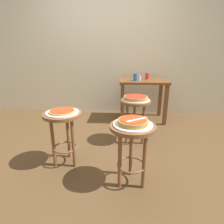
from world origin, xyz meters
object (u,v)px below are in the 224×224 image
Objects in this scene: stool_middle at (64,126)px; pizza_foreground at (133,122)px; stool_leftside at (135,111)px; serving_plate_foreground at (133,124)px; pizza_middle at (62,111)px; dining_table at (143,88)px; stool_foreground at (132,140)px; cup_near_edge at (136,77)px; pizza_leftside at (136,98)px; serving_plate_leftside at (136,100)px; pizza_server_knife at (137,120)px; cup_far_edge at (147,76)px; serving_plate_middle at (62,112)px; condiment_shaker at (140,78)px.

pizza_foreground is at bearing -22.24° from stool_middle.
stool_leftside is at bearing 84.60° from pizza_foreground.
pizza_middle reaches higher than serving_plate_foreground.
dining_table reaches higher than pizza_foreground.
stool_foreground is 0.73× the size of dining_table.
cup_near_edge is at bearing 86.78° from stool_leftside.
pizza_leftside is at bearing 35.61° from pizza_middle.
stool_foreground is 1.90× the size of pizza_leftside.
pizza_foreground is at bearing -95.40° from pizza_leftside.
stool_leftside is 0.16m from serving_plate_leftside.
dining_table is at bearing 48.83° from pizza_server_knife.
cup_far_edge is (0.28, 1.04, 0.34)m from stool_leftside.
serving_plate_foreground and serving_plate_middle have the same top height.
serving_plate_foreground is at bearing -96.69° from condiment_shaker.
cup_far_edge is at bearing 75.05° from serving_plate_leftside.
stool_middle is at bearing -144.39° from stool_leftside.
cup_near_edge is at bearing 58.34° from serving_plate_middle.
pizza_leftside is (0.00, -0.00, 0.19)m from stool_leftside.
pizza_server_knife is (0.03, -0.02, 0.06)m from serving_plate_foreground.
serving_plate_middle is at bearing 157.76° from pizza_foreground.
serving_plate_leftside is (0.00, -0.00, 0.16)m from stool_leftside.
pizza_foreground is at bearing 0.00° from serving_plate_foreground.
stool_foreground and stool_middle have the same top height.
pizza_middle reaches higher than stool_leftside.
stool_leftside is (0.82, 0.59, -0.16)m from serving_plate_middle.
condiment_shaker is at bearing 56.69° from pizza_middle.
serving_plate_foreground is 0.94× the size of serving_plate_leftside.
pizza_server_knife is at bearing -93.41° from stool_leftside.
stool_middle is at bearing -124.06° from cup_far_edge.
pizza_foreground is at bearing -95.40° from stool_leftside.
stool_middle is at bearing -121.66° from cup_near_edge.
cup_near_edge is at bearing -136.64° from cup_far_edge.
stool_foreground is 0.21m from pizza_server_knife.
dining_table is 1.86m from pizza_server_knife.
pizza_server_knife is (0.77, -0.32, 0.06)m from serving_plate_middle.
pizza_foreground is 0.04m from pizza_server_knife.
cup_near_edge is at bearing 85.64° from stool_foreground.
pizza_server_knife reaches higher than pizza_leftside.
serving_plate_foreground is 0.03m from pizza_foreground.
stool_leftside is at bearing -98.04° from condiment_shaker.
serving_plate_foreground is 1.01× the size of serving_plate_middle.
serving_plate_foreground is at bearing -95.40° from serving_plate_leftside.
cup_near_edge is at bearing -145.61° from dining_table.
serving_plate_foreground is 0.90m from pizza_leftside.
stool_foreground is at bearing 112.96° from pizza_server_knife.
serving_plate_foreground is at bearing -100.61° from cup_far_edge.
cup_far_edge is at bearing 55.94° from stool_middle.
serving_plate_leftside is 0.87m from condiment_shaker.
pizza_server_knife is (-0.33, -1.95, -0.13)m from cup_far_edge.
stool_foreground is at bearing -94.36° from cup_near_edge.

